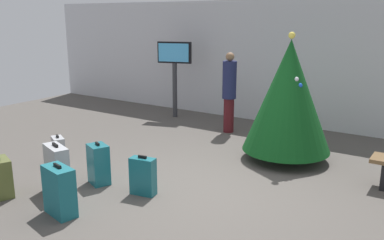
# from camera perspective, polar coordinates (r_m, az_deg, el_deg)

# --- Properties ---
(ground_plane) EXTENTS (16.00, 16.00, 0.00)m
(ground_plane) POSITION_cam_1_polar(r_m,az_deg,el_deg) (6.44, 1.30, -9.35)
(ground_plane) COLOR #514C47
(back_wall) EXTENTS (16.00, 0.20, 2.93)m
(back_wall) POSITION_cam_1_polar(r_m,az_deg,el_deg) (10.05, 15.12, 7.37)
(back_wall) COLOR silver
(back_wall) RESTS_ON ground_plane
(holiday_tree) EXTENTS (1.57, 1.57, 2.30)m
(holiday_tree) POSITION_cam_1_polar(r_m,az_deg,el_deg) (7.54, 13.08, 3.23)
(holiday_tree) COLOR #4C3319
(holiday_tree) RESTS_ON ground_plane
(flight_info_kiosk) EXTENTS (0.86, 0.34, 1.93)m
(flight_info_kiosk) POSITION_cam_1_polar(r_m,az_deg,el_deg) (10.64, -2.41, 7.56)
(flight_info_kiosk) COLOR #333338
(flight_info_kiosk) RESTS_ON ground_plane
(traveller_0) EXTENTS (0.41, 0.41, 1.79)m
(traveller_0) POSITION_cam_1_polar(r_m,az_deg,el_deg) (9.27, 5.13, 4.07)
(traveller_0) COLOR #4C1419
(traveller_0) RESTS_ON ground_plane
(suitcase_0) EXTENTS (0.40, 0.23, 0.60)m
(suitcase_0) POSITION_cam_1_polar(r_m,az_deg,el_deg) (6.17, -6.74, -7.67)
(suitcase_0) COLOR #19606B
(suitcase_0) RESTS_ON ground_plane
(suitcase_1) EXTENTS (0.56, 0.37, 0.76)m
(suitcase_1) POSITION_cam_1_polar(r_m,az_deg,el_deg) (6.47, -18.00, -6.48)
(suitcase_1) COLOR #9EA0A5
(suitcase_1) RESTS_ON ground_plane
(suitcase_2) EXTENTS (0.53, 0.35, 0.70)m
(suitcase_2) POSITION_cam_1_polar(r_m,az_deg,el_deg) (5.79, -17.72, -9.27)
(suitcase_2) COLOR #19606B
(suitcase_2) RESTS_ON ground_plane
(suitcase_3) EXTENTS (0.37, 0.31, 0.56)m
(suitcase_3) POSITION_cam_1_polar(r_m,az_deg,el_deg) (7.62, -17.82, -4.16)
(suitcase_3) COLOR #9EA0A5
(suitcase_3) RESTS_ON ground_plane
(suitcase_4) EXTENTS (0.48, 0.40, 0.60)m
(suitcase_4) POSITION_cam_1_polar(r_m,az_deg,el_deg) (6.69, -24.82, -7.18)
(suitcase_4) COLOR #59602D
(suitcase_4) RESTS_ON ground_plane
(suitcase_6) EXTENTS (0.42, 0.37, 0.67)m
(suitcase_6) POSITION_cam_1_polar(r_m,az_deg,el_deg) (6.67, -12.69, -5.94)
(suitcase_6) COLOR #19606B
(suitcase_6) RESTS_ON ground_plane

